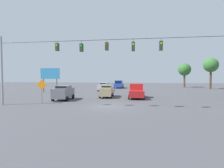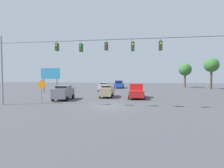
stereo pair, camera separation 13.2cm
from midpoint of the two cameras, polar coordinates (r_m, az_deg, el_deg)
The scene contains 14 objects.
ground_plane at distance 19.03m, azimuth -1.37°, elevation -7.22°, with size 140.00×140.00×0.00m, color #47474C.
overhead_signal_span at distance 17.90m, azimuth -1.67°, elevation 8.11°, with size 24.15×0.38×7.67m.
pickup_truck_blue_withflow_deep at distance 48.16m, azimuth 2.17°, elevation -0.16°, with size 2.36×5.50×2.12m.
pickup_truck_red_crossing_near at distance 26.24m, azimuth 7.80°, elevation -2.41°, with size 2.41×5.22×2.12m.
sedan_grey_parked_shoulder at distance 24.82m, azimuth -15.74°, elevation -2.65°, with size 2.30×4.01×1.97m.
sedan_tan_withflow_mid at distance 27.10m, azimuth -1.89°, elevation -2.24°, with size 2.21×4.69×1.87m.
sedan_silver_withflow_far at distance 38.70m, azimuth -2.69°, elevation -0.84°, with size 2.38×4.49×1.83m.
traffic_cone_nearest at distance 24.55m, azimuth -17.04°, elevation -4.30°, with size 0.42×0.42×0.71m, color orange.
traffic_cone_second at distance 26.60m, azimuth -15.14°, elevation -3.76°, with size 0.42×0.42×0.71m, color orange.
traffic_cone_third at distance 28.77m, azimuth -12.75°, elevation -3.27°, with size 0.42×0.42×0.71m, color orange.
roadside_billboard at distance 37.33m, azimuth -19.68°, elevation 2.81°, with size 4.05×0.16×4.87m.
work_zone_sign at distance 22.66m, azimuth -22.11°, elevation -0.78°, with size 1.27×0.06×2.84m.
tree_horizon_left at distance 51.35m, azimuth 29.52°, elevation 5.31°, with size 3.61×3.61×7.92m.
tree_horizon_right at distance 55.49m, azimuth 22.53°, elevation 4.31°, with size 3.61×3.61×7.04m.
Camera 1 is at (-3.19, 18.48, 3.21)m, focal length 28.00 mm.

